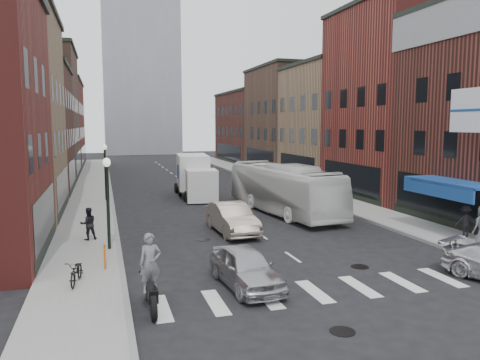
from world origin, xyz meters
The scene contains 27 objects.
ground centered at (0.00, 0.00, 0.00)m, with size 160.00×160.00×0.00m, color black.
sidewalk_left centered at (-8.50, 22.00, 0.07)m, with size 3.00×74.00×0.15m, color gray.
sidewalk_right centered at (8.50, 22.00, 0.07)m, with size 3.00×74.00×0.15m, color gray.
curb_left centered at (-7.00, 22.00, 0.00)m, with size 0.20×74.00×0.16m, color gray.
curb_right centered at (7.00, 22.00, 0.00)m, with size 0.20×74.00×0.16m, color gray.
crosswalk_stripes centered at (0.00, -3.00, 0.00)m, with size 12.00×2.20×0.01m, color silver.
bldg_left_mid_b centered at (-14.99, 24.00, 5.15)m, with size 10.30×10.20×10.30m.
bldg_left_far_a centered at (-14.99, 35.00, 6.65)m, with size 10.30×12.20×13.30m.
bldg_left_far_b centered at (-14.99, 49.00, 5.65)m, with size 10.30×16.20×11.30m.
bldg_right_mid_a centered at (15.00, 14.00, 7.15)m, with size 10.30×10.20×14.30m.
bldg_right_mid_b centered at (14.99, 24.00, 5.65)m, with size 10.30×10.20×11.30m.
bldg_right_far_a centered at (14.99, 35.00, 6.15)m, with size 10.30×12.20×12.30m.
bldg_right_far_b centered at (14.99, 49.00, 5.15)m, with size 10.30×16.20×10.30m.
awning_blue centered at (8.93, 2.50, 2.63)m, with size 1.80×5.00×0.78m.
billboard_sign centered at (8.59, 0.50, 6.13)m, with size 1.52×3.00×3.70m.
distant_tower centered at (0.00, 78.00, 25.00)m, with size 14.00×14.00×50.00m, color #9399A0.
streetlamp_near centered at (-7.40, 4.00, 2.91)m, with size 0.32×1.22×4.11m.
streetlamp_far centered at (-7.40, 18.00, 2.91)m, with size 0.32×1.22×4.11m.
bike_rack centered at (-7.60, 1.30, 0.55)m, with size 0.08×0.68×0.80m.
box_truck centered at (-0.80, 18.43, 1.58)m, with size 2.72×7.55×3.21m.
motorcycle_rider centered at (-6.30, -3.07, 1.11)m, with size 0.67×2.33×2.37m.
transit_bus centered at (3.28, 10.43, 1.55)m, with size 2.60×11.13×3.10m, color silver.
sedan_left_near centered at (-2.96, -1.88, 0.68)m, with size 1.62×4.02×1.37m, color #BBBBC0.
sedan_left_far centered at (-1.29, 6.00, 0.77)m, with size 1.63×4.67×1.54m, color beige.
parked_bicycle centered at (-8.54, -0.35, 0.57)m, with size 0.56×1.60×0.84m, color black.
ped_left_solo centered at (-8.31, 5.96, 0.92)m, with size 0.75×0.43×1.54m, color black.
ped_right_a centered at (9.15, 1.40, 0.92)m, with size 0.99×0.49×1.53m, color black.
Camera 1 is at (-7.55, -16.76, 5.55)m, focal length 35.00 mm.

